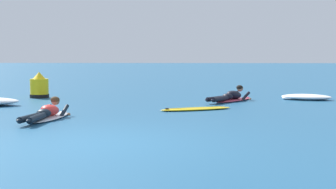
% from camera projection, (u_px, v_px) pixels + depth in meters
% --- Properties ---
extents(ground_plane, '(120.00, 120.00, 0.00)m').
position_uv_depth(ground_plane, '(144.00, 95.00, 18.57)').
color(ground_plane, '#235B84').
extents(surfer_near, '(0.76, 2.53, 0.54)m').
position_uv_depth(surfer_near, '(47.00, 114.00, 11.65)').
color(surfer_near, silver).
rests_on(surfer_near, ground).
extents(surfer_far, '(1.73, 2.27, 0.53)m').
position_uv_depth(surfer_far, '(231.00, 97.00, 16.05)').
color(surfer_far, '#E54C66').
rests_on(surfer_far, ground).
extents(drifting_surfboard, '(2.07, 1.28, 0.16)m').
position_uv_depth(drifting_surfboard, '(195.00, 109.00, 13.58)').
color(drifting_surfboard, yellow).
rests_on(drifting_surfboard, ground).
extents(whitewater_front, '(1.80, 1.29, 0.19)m').
position_uv_depth(whitewater_front, '(306.00, 97.00, 16.61)').
color(whitewater_front, white).
rests_on(whitewater_front, ground).
extents(channel_marker_buoy, '(0.66, 0.66, 0.89)m').
position_uv_depth(channel_marker_buoy, '(39.00, 88.00, 17.33)').
color(channel_marker_buoy, yellow).
rests_on(channel_marker_buoy, ground).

